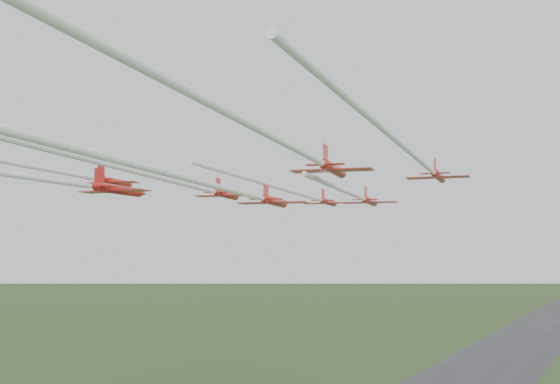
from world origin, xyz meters
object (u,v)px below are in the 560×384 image
at_px(jet_lead, 302,194).
at_px(jet_row3_left, 60,172).
at_px(jet_row4_right, 296,149).
at_px(jet_row2_right, 359,197).
at_px(jet_row4_left, 56,181).
at_px(jet_row2_left, 185,184).
at_px(jet_row3_right, 416,157).
at_px(jet_row3_mid, 233,191).

height_order(jet_lead, jet_row3_left, jet_row3_left).
bearing_deg(jet_row4_right, jet_row2_right, 92.59).
relative_size(jet_lead, jet_row4_left, 1.23).
height_order(jet_row2_left, jet_row3_right, jet_row2_left).
bearing_deg(jet_lead, jet_row2_right, -28.97).
distance_m(jet_lead, jet_row4_left, 43.52).
xyz_separation_m(jet_row3_right, jet_row4_left, (-35.10, -14.66, -2.20)).
height_order(jet_lead, jet_row2_right, jet_lead).
bearing_deg(jet_row3_right, jet_row3_mid, 177.97).
bearing_deg(jet_row3_right, jet_row3_left, 173.21).
height_order(jet_lead, jet_row3_mid, jet_lead).
bearing_deg(jet_row2_right, jet_row3_left, -153.36).
distance_m(jet_row3_left, jet_row3_right, 48.43).
xyz_separation_m(jet_row3_mid, jet_row4_right, (13.97, -12.55, 2.06)).
xyz_separation_m(jet_row2_right, jet_row3_left, (-33.18, -24.39, 2.75)).
distance_m(jet_row2_left, jet_row4_right, 39.67).
relative_size(jet_row2_left, jet_row4_left, 1.33).
height_order(jet_row2_left, jet_row4_right, jet_row2_left).
height_order(jet_row2_left, jet_row3_left, jet_row3_left).
bearing_deg(jet_row2_right, jet_row4_left, -126.89).
xyz_separation_m(jet_lead, jet_row3_right, (25.93, -27.85, 0.71)).
bearing_deg(jet_row2_left, jet_row3_left, -146.70).
xyz_separation_m(jet_row3_left, jet_row3_right, (48.42, 0.42, -1.01)).
distance_m(jet_lead, jet_row3_right, 38.06).
height_order(jet_row2_left, jet_row4_left, jet_row2_left).
bearing_deg(jet_row3_left, jet_row4_left, -55.92).
height_order(jet_lead, jet_row2_left, jet_row2_left).
relative_size(jet_row3_mid, jet_row4_right, 1.09).
bearing_deg(jet_row4_left, jet_row2_right, 58.21).
xyz_separation_m(jet_row2_right, jet_row3_mid, (-5.44, -25.87, -1.05)).
bearing_deg(jet_row4_left, jet_row3_mid, 36.91).
height_order(jet_row3_left, jet_row3_mid, jet_row3_left).
distance_m(jet_lead, jet_row4_right, 46.46).
bearing_deg(jet_row4_right, jet_lead, 104.50).
height_order(jet_row2_right, jet_row3_mid, jet_row2_right).
height_order(jet_lead, jet_row4_left, jet_lead).
xyz_separation_m(jet_row3_mid, jet_row4_left, (-14.43, -12.76, 0.59)).
relative_size(jet_row3_mid, jet_row4_left, 1.28).
bearing_deg(jet_row3_right, jet_row4_left, -164.62).
bearing_deg(jet_row3_right, jet_row2_right, 115.16).
distance_m(jet_row2_left, jet_row2_right, 24.70).
relative_size(jet_row2_right, jet_row3_right, 0.66).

